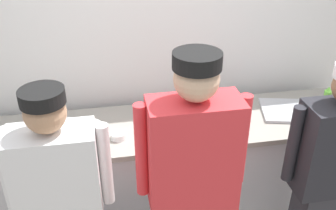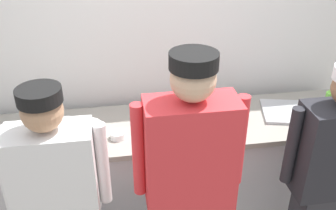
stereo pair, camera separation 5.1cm
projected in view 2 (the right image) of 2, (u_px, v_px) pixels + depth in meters
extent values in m
cube|color=white|center=(159.00, 32.00, 2.95)|extent=(4.66, 0.10, 2.94)
cube|color=silver|center=(169.00, 175.00, 3.05)|extent=(2.91, 0.63, 0.88)
cube|color=gray|center=(169.00, 126.00, 2.83)|extent=(2.97, 0.68, 0.04)
cube|color=white|center=(55.00, 178.00, 2.05)|extent=(0.45, 0.24, 0.61)
cylinder|color=white|center=(4.00, 174.00, 2.03)|extent=(0.07, 0.07, 0.52)
cylinder|color=white|center=(103.00, 164.00, 2.10)|extent=(0.07, 0.07, 0.52)
sphere|color=tan|center=(42.00, 112.00, 1.85)|extent=(0.21, 0.21, 0.21)
cylinder|color=black|center=(39.00, 95.00, 1.80)|extent=(0.22, 0.22, 0.07)
cube|color=red|center=(191.00, 155.00, 2.06)|extent=(0.49, 0.24, 0.67)
cylinder|color=red|center=(138.00, 151.00, 2.04)|extent=(0.07, 0.07, 0.57)
cylinder|color=red|center=(239.00, 141.00, 2.11)|extent=(0.07, 0.07, 0.57)
sphere|color=tan|center=(194.00, 79.00, 1.83)|extent=(0.23, 0.23, 0.23)
cylinder|color=black|center=(195.00, 61.00, 1.79)|extent=(0.24, 0.24, 0.08)
cube|color=#232328|center=(334.00, 150.00, 2.28)|extent=(0.45, 0.24, 0.61)
cylinder|color=#232328|center=(292.00, 146.00, 2.26)|extent=(0.07, 0.07, 0.52)
cylinder|color=white|center=(12.00, 138.00, 2.64)|extent=(0.20, 0.20, 0.01)
cylinder|color=white|center=(11.00, 137.00, 2.64)|extent=(0.20, 0.20, 0.01)
cylinder|color=white|center=(11.00, 136.00, 2.63)|extent=(0.20, 0.20, 0.01)
cylinder|color=white|center=(11.00, 134.00, 2.62)|extent=(0.20, 0.20, 0.01)
cylinder|color=white|center=(10.00, 133.00, 2.62)|extent=(0.20, 0.20, 0.01)
cylinder|color=white|center=(10.00, 131.00, 2.61)|extent=(0.20, 0.20, 0.01)
cylinder|color=white|center=(10.00, 130.00, 2.61)|extent=(0.20, 0.20, 0.01)
cylinder|color=white|center=(88.00, 136.00, 2.66)|extent=(0.22, 0.22, 0.01)
cylinder|color=white|center=(87.00, 135.00, 2.66)|extent=(0.22, 0.22, 0.01)
cylinder|color=white|center=(87.00, 134.00, 2.65)|extent=(0.22, 0.22, 0.01)
cylinder|color=white|center=(87.00, 132.00, 2.65)|extent=(0.22, 0.22, 0.01)
cylinder|color=white|center=(87.00, 131.00, 2.64)|extent=(0.22, 0.22, 0.01)
cylinder|color=white|center=(87.00, 129.00, 2.64)|extent=(0.22, 0.22, 0.01)
cylinder|color=white|center=(87.00, 128.00, 2.63)|extent=(0.22, 0.22, 0.01)
cylinder|color=white|center=(86.00, 126.00, 2.62)|extent=(0.22, 0.22, 0.01)
cylinder|color=#B7BABF|center=(225.00, 114.00, 2.84)|extent=(0.33, 0.33, 0.10)
cube|color=#B7BABF|center=(291.00, 112.00, 2.95)|extent=(0.50, 0.45, 0.02)
cylinder|color=#56A333|center=(328.00, 102.00, 2.94)|extent=(0.06, 0.06, 0.16)
cone|color=#56A333|center=(331.00, 90.00, 2.90)|extent=(0.05, 0.05, 0.04)
cylinder|color=white|center=(54.00, 143.00, 2.57)|extent=(0.10, 0.10, 0.05)
cylinder|color=red|center=(54.00, 140.00, 2.56)|extent=(0.08, 0.08, 0.01)
cylinder|color=white|center=(66.00, 122.00, 2.80)|extent=(0.11, 0.11, 0.05)
cylinder|color=#5B932D|center=(66.00, 120.00, 2.79)|extent=(0.09, 0.09, 0.01)
cylinder|color=white|center=(160.00, 125.00, 2.77)|extent=(0.09, 0.09, 0.04)
cylinder|color=red|center=(160.00, 124.00, 2.76)|extent=(0.07, 0.07, 0.01)
cylinder|color=white|center=(118.00, 135.00, 2.64)|extent=(0.10, 0.10, 0.05)
cylinder|color=orange|center=(117.00, 133.00, 2.64)|extent=(0.08, 0.08, 0.01)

